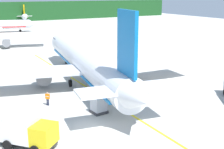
# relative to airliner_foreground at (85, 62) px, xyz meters

# --- Properties ---
(ground) EXTENTS (240.00, 320.00, 0.20)m
(ground) POSITION_rel_airliner_foreground_xyz_m (-6.60, 33.22, -3.49)
(ground) COLOR #B7B5AD
(airliner_foreground) EXTENTS (34.52, 41.61, 11.90)m
(airliner_foreground) POSITION_rel_airliner_foreground_xyz_m (0.00, 0.00, 0.00)
(airliner_foreground) COLOR silver
(airliner_foreground) RESTS_ON ground
(airliner_distant) EXTENTS (22.56, 26.88, 7.97)m
(airliner_distant) POSITION_rel_airliner_foreground_xyz_m (21.36, 117.53, -1.12)
(airliner_distant) COLOR silver
(airliner_distant) RESTS_ON ground
(service_truck_baggage) EXTENTS (5.75, 6.14, 2.80)m
(service_truck_baggage) POSITION_rel_airliner_foreground_xyz_m (-13.23, -15.06, -1.83)
(service_truck_baggage) COLOR yellow
(service_truck_baggage) RESTS_ON ground
(cargo_container_near) EXTENTS (1.82, 1.82, 2.03)m
(cargo_container_near) POSITION_rel_airliner_foreground_xyz_m (-3.62, -11.53, -2.43)
(cargo_container_near) COLOR #333338
(cargo_container_near) RESTS_ON ground
(crew_loader_left) EXTENTS (0.49, 0.48, 1.72)m
(crew_loader_left) POSITION_rel_airliner_foreground_xyz_m (-8.04, -6.32, -2.38)
(crew_loader_left) COLOR #191E33
(crew_loader_left) RESTS_ON ground
(apron_guide_line) EXTENTS (0.30, 60.00, 0.01)m
(apron_guide_line) POSITION_rel_airliner_foreground_xyz_m (-0.70, -4.44, -3.39)
(apron_guide_line) COLOR yellow
(apron_guide_line) RESTS_ON ground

